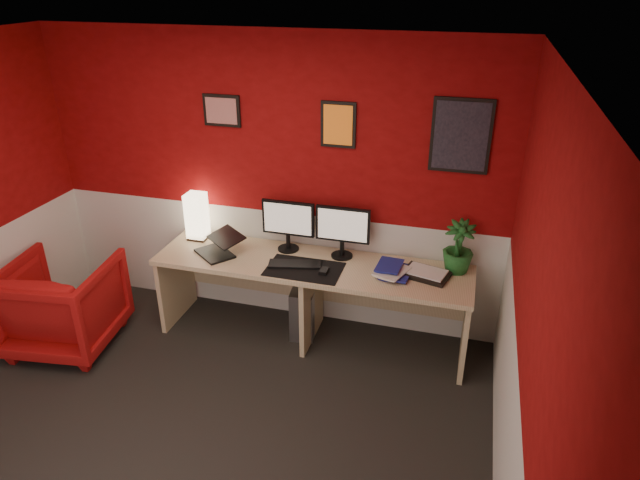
{
  "coord_description": "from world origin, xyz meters",
  "views": [
    {
      "loc": [
        1.63,
        -2.47,
        2.9
      ],
      "look_at": [
        0.6,
        1.21,
        1.05
      ],
      "focal_mm": 31.58,
      "sensor_mm": 36.0,
      "label": 1
    }
  ],
  "objects_px": {
    "desk": "(312,301)",
    "armchair": "(63,304)",
    "zen_tray": "(426,274)",
    "shoji_lamp": "(197,217)",
    "laptop": "(214,243)",
    "monitor_left": "(288,218)",
    "monitor_right": "(342,225)",
    "pc_tower": "(306,307)",
    "potted_plant": "(459,247)"
  },
  "relations": [
    {
      "from": "pc_tower",
      "to": "armchair",
      "type": "relative_size",
      "value": 0.54
    },
    {
      "from": "monitor_left",
      "to": "desk",
      "type": "bearing_deg",
      "value": -35.61
    },
    {
      "from": "pc_tower",
      "to": "armchair",
      "type": "distance_m",
      "value": 2.03
    },
    {
      "from": "desk",
      "to": "monitor_left",
      "type": "distance_m",
      "value": 0.73
    },
    {
      "from": "desk",
      "to": "zen_tray",
      "type": "relative_size",
      "value": 7.43
    },
    {
      "from": "monitor_right",
      "to": "monitor_left",
      "type": "bearing_deg",
      "value": 179.61
    },
    {
      "from": "desk",
      "to": "zen_tray",
      "type": "height_order",
      "value": "zen_tray"
    },
    {
      "from": "desk",
      "to": "armchair",
      "type": "height_order",
      "value": "armchair"
    },
    {
      "from": "monitor_right",
      "to": "pc_tower",
      "type": "distance_m",
      "value": 0.85
    },
    {
      "from": "potted_plant",
      "to": "pc_tower",
      "type": "relative_size",
      "value": 0.95
    },
    {
      "from": "monitor_right",
      "to": "laptop",
      "type": "bearing_deg",
      "value": -166.23
    },
    {
      "from": "shoji_lamp",
      "to": "pc_tower",
      "type": "bearing_deg",
      "value": -3.9
    },
    {
      "from": "shoji_lamp",
      "to": "laptop",
      "type": "height_order",
      "value": "shoji_lamp"
    },
    {
      "from": "monitor_left",
      "to": "laptop",
      "type": "bearing_deg",
      "value": -155.52
    },
    {
      "from": "desk",
      "to": "monitor_right",
      "type": "bearing_deg",
      "value": 41.09
    },
    {
      "from": "monitor_right",
      "to": "potted_plant",
      "type": "bearing_deg",
      "value": 0.04
    },
    {
      "from": "zen_tray",
      "to": "potted_plant",
      "type": "distance_m",
      "value": 0.33
    },
    {
      "from": "monitor_right",
      "to": "zen_tray",
      "type": "xyz_separation_m",
      "value": [
        0.71,
        -0.14,
        -0.28
      ]
    },
    {
      "from": "shoji_lamp",
      "to": "laptop",
      "type": "xyz_separation_m",
      "value": [
        0.27,
        -0.26,
        -0.09
      ]
    },
    {
      "from": "monitor_left",
      "to": "potted_plant",
      "type": "xyz_separation_m",
      "value": [
        1.4,
        -0.0,
        -0.08
      ]
    },
    {
      "from": "monitor_right",
      "to": "pc_tower",
      "type": "height_order",
      "value": "monitor_right"
    },
    {
      "from": "zen_tray",
      "to": "laptop",
      "type": "bearing_deg",
      "value": -176.27
    },
    {
      "from": "desk",
      "to": "laptop",
      "type": "bearing_deg",
      "value": -175.12
    },
    {
      "from": "laptop",
      "to": "armchair",
      "type": "distance_m",
      "value": 1.35
    },
    {
      "from": "monitor_left",
      "to": "shoji_lamp",
      "type": "bearing_deg",
      "value": -179.91
    },
    {
      "from": "potted_plant",
      "to": "armchair",
      "type": "height_order",
      "value": "potted_plant"
    },
    {
      "from": "shoji_lamp",
      "to": "monitor_left",
      "type": "xyz_separation_m",
      "value": [
        0.84,
        0.0,
        0.09
      ]
    },
    {
      "from": "pc_tower",
      "to": "potted_plant",
      "type": "bearing_deg",
      "value": -2.71
    },
    {
      "from": "monitor_right",
      "to": "potted_plant",
      "type": "height_order",
      "value": "monitor_right"
    },
    {
      "from": "laptop",
      "to": "armchair",
      "type": "bearing_deg",
      "value": -116.28
    },
    {
      "from": "desk",
      "to": "potted_plant",
      "type": "height_order",
      "value": "potted_plant"
    },
    {
      "from": "monitor_left",
      "to": "zen_tray",
      "type": "height_order",
      "value": "monitor_left"
    },
    {
      "from": "zen_tray",
      "to": "potted_plant",
      "type": "xyz_separation_m",
      "value": [
        0.22,
        0.14,
        0.2
      ]
    },
    {
      "from": "zen_tray",
      "to": "potted_plant",
      "type": "relative_size",
      "value": 0.82
    },
    {
      "from": "desk",
      "to": "armchair",
      "type": "xyz_separation_m",
      "value": [
        -1.97,
        -0.63,
        0.02
      ]
    },
    {
      "from": "shoji_lamp",
      "to": "zen_tray",
      "type": "height_order",
      "value": "shoji_lamp"
    },
    {
      "from": "potted_plant",
      "to": "pc_tower",
      "type": "distance_m",
      "value": 1.43
    },
    {
      "from": "laptop",
      "to": "zen_tray",
      "type": "distance_m",
      "value": 1.75
    },
    {
      "from": "desk",
      "to": "armchair",
      "type": "relative_size",
      "value": 3.09
    },
    {
      "from": "armchair",
      "to": "monitor_right",
      "type": "bearing_deg",
      "value": -167.33
    },
    {
      "from": "desk",
      "to": "monitor_right",
      "type": "relative_size",
      "value": 4.48
    },
    {
      "from": "shoji_lamp",
      "to": "zen_tray",
      "type": "relative_size",
      "value": 1.14
    },
    {
      "from": "zen_tray",
      "to": "pc_tower",
      "type": "distance_m",
      "value": 1.14
    },
    {
      "from": "desk",
      "to": "laptop",
      "type": "relative_size",
      "value": 7.88
    },
    {
      "from": "desk",
      "to": "pc_tower",
      "type": "xyz_separation_m",
      "value": [
        -0.09,
        0.12,
        -0.14
      ]
    },
    {
      "from": "monitor_left",
      "to": "armchair",
      "type": "distance_m",
      "value": 2.0
    },
    {
      "from": "monitor_left",
      "to": "zen_tray",
      "type": "bearing_deg",
      "value": -6.91
    },
    {
      "from": "pc_tower",
      "to": "zen_tray",
      "type": "bearing_deg",
      "value": -9.98
    },
    {
      "from": "potted_plant",
      "to": "pc_tower",
      "type": "bearing_deg",
      "value": -176.85
    },
    {
      "from": "desk",
      "to": "armchair",
      "type": "distance_m",
      "value": 2.07
    }
  ]
}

